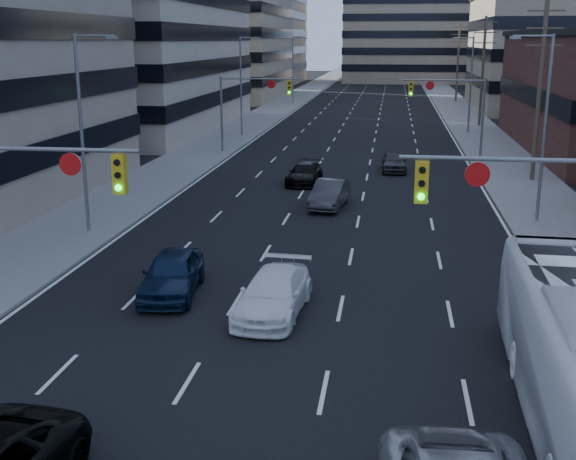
% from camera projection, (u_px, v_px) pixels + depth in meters
% --- Properties ---
extents(road_surface, '(18.00, 300.00, 0.02)m').
position_uv_depth(road_surface, '(376.00, 87.00, 137.35)').
color(road_surface, black).
rests_on(road_surface, ground).
extents(sidewalk_left, '(5.00, 300.00, 0.15)m').
position_uv_depth(sidewalk_left, '(316.00, 86.00, 138.91)').
color(sidewalk_left, slate).
rests_on(sidewalk_left, ground).
extents(sidewalk_right, '(5.00, 300.00, 0.15)m').
position_uv_depth(sidewalk_right, '(437.00, 87.00, 135.76)').
color(sidewalk_right, slate).
rests_on(sidewalk_right, ground).
extents(office_left_far, '(20.00, 30.00, 16.00)m').
position_uv_depth(office_left_far, '(214.00, 44.00, 109.90)').
color(office_left_far, gray).
rests_on(office_left_far, ground).
extents(office_right_far, '(22.00, 28.00, 14.00)m').
position_uv_depth(office_right_far, '(566.00, 53.00, 91.94)').
color(office_right_far, gray).
rests_on(office_right_far, ground).
extents(bg_block_left, '(24.00, 24.00, 20.00)m').
position_uv_depth(bg_block_left, '(242.00, 33.00, 148.21)').
color(bg_block_left, '#ADA089').
rests_on(bg_block_left, ground).
extents(bg_block_right, '(22.00, 22.00, 12.00)m').
position_uv_depth(bg_block_right, '(553.00, 55.00, 131.42)').
color(bg_block_right, gray).
rests_on(bg_block_right, ground).
extents(signal_near_left, '(6.59, 0.33, 6.00)m').
position_uv_depth(signal_near_left, '(9.00, 200.00, 20.53)').
color(signal_near_left, slate).
rests_on(signal_near_left, ground).
extents(signal_near_right, '(6.59, 0.33, 6.00)m').
position_uv_depth(signal_near_right, '(553.00, 217.00, 18.49)').
color(signal_near_right, slate).
rests_on(signal_near_right, ground).
extents(signal_far_left, '(6.09, 0.33, 6.00)m').
position_uv_depth(signal_far_left, '(250.00, 98.00, 55.97)').
color(signal_far_left, slate).
rests_on(signal_far_left, ground).
extents(signal_far_right, '(6.09, 0.33, 6.00)m').
position_uv_depth(signal_far_right, '(452.00, 101.00, 53.86)').
color(signal_far_right, slate).
rests_on(signal_far_right, ground).
extents(utility_pole_block, '(2.20, 0.28, 11.00)m').
position_uv_depth(utility_pole_block, '(540.00, 89.00, 44.26)').
color(utility_pole_block, '#4C3D2D').
rests_on(utility_pole_block, ground).
extents(utility_pole_midblock, '(2.20, 0.28, 11.00)m').
position_uv_depth(utility_pole_midblock, '(483.00, 70.00, 72.96)').
color(utility_pole_midblock, '#4C3D2D').
rests_on(utility_pole_midblock, ground).
extents(utility_pole_distant, '(2.20, 0.28, 11.00)m').
position_uv_depth(utility_pole_distant, '(458.00, 61.00, 101.67)').
color(utility_pole_distant, '#4C3D2D').
rests_on(utility_pole_distant, ground).
extents(streetlight_left_near, '(2.03, 0.22, 9.00)m').
position_uv_depth(streetlight_left_near, '(84.00, 125.00, 32.23)').
color(streetlight_left_near, slate).
rests_on(streetlight_left_near, ground).
extents(streetlight_left_mid, '(2.03, 0.22, 9.00)m').
position_uv_depth(streetlight_left_mid, '(243.00, 81.00, 65.72)').
color(streetlight_left_mid, slate).
rests_on(streetlight_left_mid, ground).
extents(streetlight_left_far, '(2.03, 0.22, 9.00)m').
position_uv_depth(streetlight_left_far, '(294.00, 67.00, 99.21)').
color(streetlight_left_far, slate).
rests_on(streetlight_left_far, ground).
extents(streetlight_right_near, '(2.03, 0.22, 9.00)m').
position_uv_depth(streetlight_right_near, '(542.00, 120.00, 34.17)').
color(streetlight_right_near, slate).
rests_on(streetlight_right_near, ground).
extents(streetlight_right_far, '(2.03, 0.22, 9.00)m').
position_uv_depth(streetlight_right_far, '(469.00, 80.00, 67.66)').
color(streetlight_right_far, slate).
rests_on(streetlight_right_far, ground).
extents(white_van, '(2.31, 4.96, 1.40)m').
position_uv_depth(white_van, '(274.00, 294.00, 23.57)').
color(white_van, white).
rests_on(white_van, ground).
extents(sedan_blue, '(2.26, 4.70, 1.55)m').
position_uv_depth(sedan_blue, '(172.00, 274.00, 25.34)').
color(sedan_blue, '#0D1B35').
rests_on(sedan_blue, ground).
extents(sedan_grey_center, '(2.01, 4.51, 1.44)m').
position_uv_depth(sedan_grey_center, '(329.00, 194.00, 38.57)').
color(sedan_grey_center, '#343437').
rests_on(sedan_grey_center, ground).
extents(sedan_black_far, '(2.12, 4.52, 1.27)m').
position_uv_depth(sedan_black_far, '(304.00, 174.00, 44.93)').
color(sedan_black_far, black).
rests_on(sedan_black_far, ground).
extents(sedan_grey_right, '(1.76, 4.13, 1.39)m').
position_uv_depth(sedan_grey_right, '(394.00, 161.00, 49.15)').
color(sedan_grey_right, '#343336').
rests_on(sedan_grey_right, ground).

